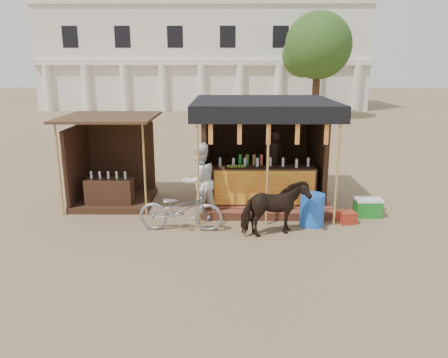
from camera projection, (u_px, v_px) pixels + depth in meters
name	position (u px, v px, depth m)	size (l,w,h in m)	color
ground	(223.00, 252.00, 8.86)	(120.00, 120.00, 0.00)	#846B4C
main_stall	(262.00, 165.00, 11.83)	(3.60, 3.61, 2.78)	#9A4D32
secondary_stall	(108.00, 172.00, 11.80)	(2.40, 2.40, 2.38)	#3C2515
cow	(275.00, 209.00, 9.54)	(0.67, 1.47, 1.24)	black
motorbike	(181.00, 209.00, 9.88)	(0.67, 1.91, 1.00)	gray
bystander	(199.00, 181.00, 10.56)	(0.91, 0.71, 1.88)	white
blue_barrel	(312.00, 210.00, 10.21)	(0.57, 0.57, 0.76)	blue
red_crate	(347.00, 217.00, 10.43)	(0.37, 0.37, 0.28)	maroon
cooler	(368.00, 207.00, 10.85)	(0.64, 0.44, 0.46)	#1A7921
background_building	(204.00, 59.00, 36.78)	(26.00, 7.45, 8.18)	silver
tree	(315.00, 48.00, 28.99)	(4.50, 4.40, 7.00)	#382314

